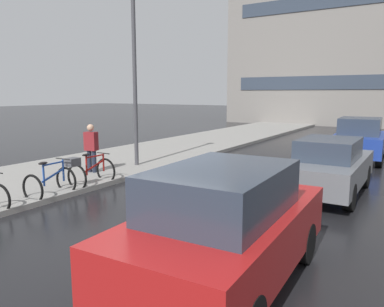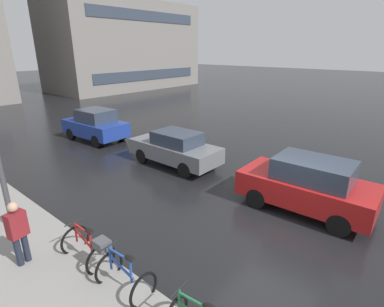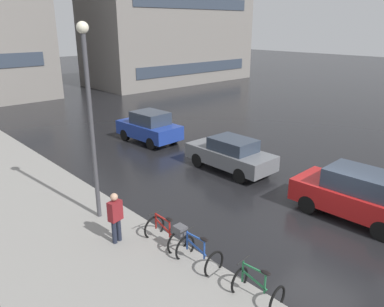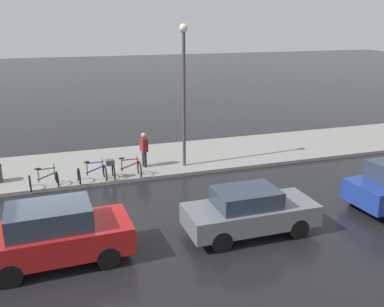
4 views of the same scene
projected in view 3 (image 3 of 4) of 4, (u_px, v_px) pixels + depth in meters
ground_plane at (320, 234)px, 11.67m from camera, size 140.00×140.00×0.00m
sidewalk_kerb at (10, 189)px, 14.75m from camera, size 4.80×60.00×0.14m
bicycle_nearest at (258, 288)px, 8.71m from camera, size 0.78×1.14×0.97m
bicycle_second at (199, 255)px, 9.95m from camera, size 0.79×1.15×0.99m
bicycle_third at (169, 233)px, 10.80m from camera, size 0.77×1.42×1.00m
car_red at (356, 194)px, 12.42m from camera, size 1.93×4.01×1.71m
car_grey at (231, 154)px, 16.55m from camera, size 1.71×4.10×1.51m
car_blue at (149, 127)px, 20.57m from camera, size 1.99×3.80×1.72m
pedestrian at (116, 217)px, 10.77m from camera, size 0.44×0.32×1.70m
streetlamp at (90, 107)px, 11.30m from camera, size 0.35×0.35×6.30m
building_facade_side at (170, 36)px, 41.37m from camera, size 18.47×8.15×10.01m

